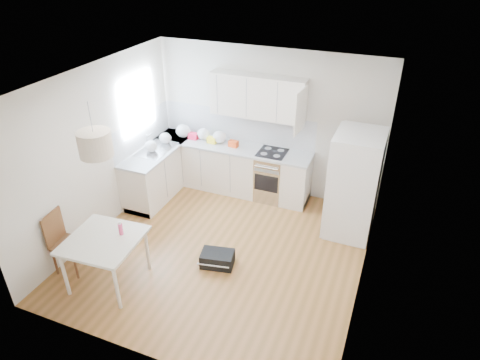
% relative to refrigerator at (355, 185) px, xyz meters
% --- Properties ---
extents(floor, '(4.20, 4.20, 0.00)m').
position_rel_refrigerator_xyz_m(floor, '(-1.74, -1.30, -0.87)').
color(floor, brown).
rests_on(floor, ground).
extents(ceiling, '(4.20, 4.20, 0.00)m').
position_rel_refrigerator_xyz_m(ceiling, '(-1.74, -1.30, 1.83)').
color(ceiling, white).
rests_on(ceiling, wall_back).
extents(wall_back, '(4.20, 0.00, 4.20)m').
position_rel_refrigerator_xyz_m(wall_back, '(-1.74, 0.80, 0.48)').
color(wall_back, beige).
rests_on(wall_back, floor).
extents(wall_left, '(0.00, 4.20, 4.20)m').
position_rel_refrigerator_xyz_m(wall_left, '(-3.84, -1.30, 0.48)').
color(wall_left, beige).
rests_on(wall_left, floor).
extents(wall_right, '(0.00, 4.20, 4.20)m').
position_rel_refrigerator_xyz_m(wall_right, '(0.36, -1.30, 0.48)').
color(wall_right, beige).
rests_on(wall_right, floor).
extents(window_glassblock, '(0.02, 1.00, 1.00)m').
position_rel_refrigerator_xyz_m(window_glassblock, '(-3.83, -0.15, 0.88)').
color(window_glassblock, '#BFE0F9').
rests_on(window_glassblock, wall_left).
extents(cabinets_back, '(3.00, 0.60, 0.88)m').
position_rel_refrigerator_xyz_m(cabinets_back, '(-2.34, 0.50, -0.43)').
color(cabinets_back, white).
rests_on(cabinets_back, floor).
extents(cabinets_left, '(0.60, 1.80, 0.88)m').
position_rel_refrigerator_xyz_m(cabinets_left, '(-3.54, -0.10, -0.43)').
color(cabinets_left, white).
rests_on(cabinets_left, floor).
extents(counter_back, '(3.02, 0.64, 0.04)m').
position_rel_refrigerator_xyz_m(counter_back, '(-2.34, 0.50, 0.03)').
color(counter_back, '#A3A6A8').
rests_on(counter_back, cabinets_back).
extents(counter_left, '(0.64, 1.82, 0.04)m').
position_rel_refrigerator_xyz_m(counter_left, '(-3.54, -0.10, 0.03)').
color(counter_left, '#A3A6A8').
rests_on(counter_left, cabinets_left).
extents(backsplash_back, '(3.00, 0.01, 0.58)m').
position_rel_refrigerator_xyz_m(backsplash_back, '(-2.34, 0.79, 0.34)').
color(backsplash_back, white).
rests_on(backsplash_back, wall_back).
extents(backsplash_left, '(0.01, 1.80, 0.58)m').
position_rel_refrigerator_xyz_m(backsplash_left, '(-3.83, -0.10, 0.34)').
color(backsplash_left, white).
rests_on(backsplash_left, wall_left).
extents(upper_cabinets, '(1.70, 0.32, 0.75)m').
position_rel_refrigerator_xyz_m(upper_cabinets, '(-1.89, 0.64, 1.00)').
color(upper_cabinets, white).
rests_on(upper_cabinets, wall_back).
extents(range_oven, '(0.50, 0.61, 0.88)m').
position_rel_refrigerator_xyz_m(range_oven, '(-1.54, 0.50, -0.43)').
color(range_oven, '#B8BABD').
rests_on(range_oven, floor).
extents(sink, '(0.50, 0.80, 0.16)m').
position_rel_refrigerator_xyz_m(sink, '(-3.54, -0.15, 0.04)').
color(sink, '#B8BABD').
rests_on(sink, counter_left).
extents(refrigerator, '(0.85, 0.88, 1.75)m').
position_rel_refrigerator_xyz_m(refrigerator, '(0.00, 0.00, 0.00)').
color(refrigerator, white).
rests_on(refrigerator, floor).
extents(dining_table, '(1.01, 1.01, 0.75)m').
position_rel_refrigerator_xyz_m(dining_table, '(-2.94, -2.52, -0.20)').
color(dining_table, beige).
rests_on(dining_table, floor).
extents(dining_chair, '(0.44, 0.44, 0.95)m').
position_rel_refrigerator_xyz_m(dining_chair, '(-3.61, -2.49, -0.40)').
color(dining_chair, '#512B18').
rests_on(dining_chair, floor).
extents(drink_bottle, '(0.06, 0.06, 0.21)m').
position_rel_refrigerator_xyz_m(drink_bottle, '(-2.77, -2.34, -0.02)').
color(drink_bottle, '#DD3D6E').
rests_on(drink_bottle, dining_table).
extents(gym_bag, '(0.53, 0.40, 0.22)m').
position_rel_refrigerator_xyz_m(gym_bag, '(-1.67, -1.63, -0.76)').
color(gym_bag, black).
rests_on(gym_bag, floor).
extents(pendant_lamp, '(0.52, 0.52, 0.31)m').
position_rel_refrigerator_xyz_m(pendant_lamp, '(-2.79, -2.50, 1.31)').
color(pendant_lamp, beige).
rests_on(pendant_lamp, ceiling).
extents(grocery_bag_a, '(0.28, 0.24, 0.26)m').
position_rel_refrigerator_xyz_m(grocery_bag_a, '(-3.34, 0.51, 0.17)').
color(grocery_bag_a, white).
rests_on(grocery_bag_a, counter_back).
extents(grocery_bag_b, '(0.25, 0.21, 0.23)m').
position_rel_refrigerator_xyz_m(grocery_bag_b, '(-2.92, 0.55, 0.16)').
color(grocery_bag_b, white).
rests_on(grocery_bag_b, counter_back).
extents(grocery_bag_c, '(0.26, 0.22, 0.23)m').
position_rel_refrigerator_xyz_m(grocery_bag_c, '(-2.59, 0.54, 0.16)').
color(grocery_bag_c, white).
rests_on(grocery_bag_c, counter_back).
extents(grocery_bag_d, '(0.23, 0.19, 0.20)m').
position_rel_refrigerator_xyz_m(grocery_bag_d, '(-3.52, 0.14, 0.15)').
color(grocery_bag_d, white).
rests_on(grocery_bag_d, counter_back).
extents(grocery_bag_e, '(0.23, 0.20, 0.21)m').
position_rel_refrigerator_xyz_m(grocery_bag_e, '(-3.57, -0.26, 0.15)').
color(grocery_bag_e, white).
rests_on(grocery_bag_e, counter_left).
extents(snack_orange, '(0.18, 0.13, 0.12)m').
position_rel_refrigerator_xyz_m(snack_orange, '(-2.28, 0.47, 0.11)').
color(snack_orange, red).
rests_on(snack_orange, counter_back).
extents(snack_yellow, '(0.17, 0.11, 0.12)m').
position_rel_refrigerator_xyz_m(snack_yellow, '(-2.72, 0.47, 0.10)').
color(snack_yellow, yellow).
rests_on(snack_yellow, counter_back).
extents(snack_red, '(0.18, 0.12, 0.12)m').
position_rel_refrigerator_xyz_m(snack_red, '(-3.13, 0.50, 0.11)').
color(snack_red, red).
rests_on(snack_red, counter_back).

